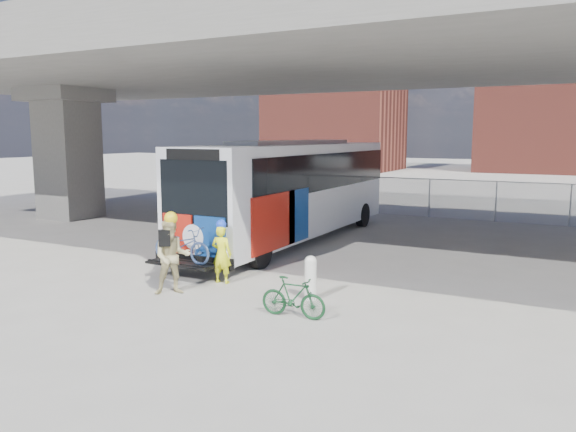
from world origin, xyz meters
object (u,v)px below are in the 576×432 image
Objects in this scene: bollard at (311,276)px; cyclist_tan at (172,255)px; bus at (294,184)px; cyclist_hivis at (222,253)px; bike_parked at (293,297)px.

bollard is 3.43m from cyclist_tan.
cyclist_hivis is (1.11, -6.31, -1.29)m from bus.
bus is 12.00× the size of bollard.
bike_parked is (4.09, -7.97, -1.66)m from bus.
cyclist_tan is (0.63, -7.75, -1.14)m from bus.
cyclist_tan is 3.50m from bike_parked.
bollard is at bearing -22.15° from cyclist_tan.
bus is 9.11m from bike_parked.
bus is 8.72× the size of bike_parked.
bollard is at bearing 166.97° from cyclist_hivis.
bus reaches higher than cyclist_tan.
cyclist_hivis reaches higher than bike_parked.
bollard is 0.52× the size of cyclist_tan.
cyclist_hivis is at bearing 30.37° from cyclist_tan.
cyclist_tan reaches higher than bollard.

